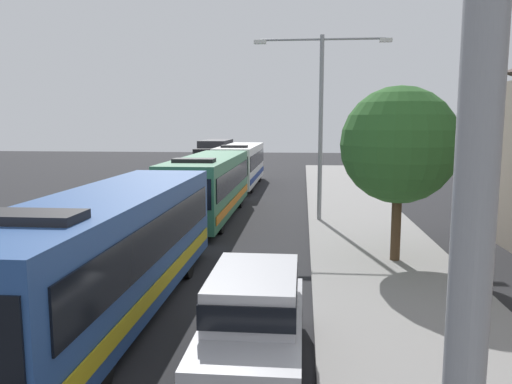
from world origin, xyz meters
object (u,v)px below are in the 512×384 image
at_px(streetlamp_near, 483,73).
at_px(streetlamp_mid, 321,108).
at_px(bus_second_in_line, 209,184).
at_px(bus_middle, 241,164).
at_px(bus_lead, 111,249).
at_px(box_truck_oncoming, 215,156).
at_px(white_suv, 254,317).
at_px(roadside_tree, 399,145).

relative_size(streetlamp_near, streetlamp_mid, 0.90).
height_order(bus_second_in_line, bus_middle, same).
relative_size(bus_lead, box_truck_oncoming, 1.54).
relative_size(bus_lead, bus_middle, 1.03).
relative_size(bus_second_in_line, streetlamp_mid, 1.33).
bearing_deg(box_truck_oncoming, bus_middle, -66.44).
bearing_deg(streetlamp_mid, bus_middle, 112.40).
bearing_deg(bus_lead, white_suv, -31.62).
relative_size(white_suv, box_truck_oncoming, 0.63).
distance_m(bus_lead, box_truck_oncoming, 33.00).
xyz_separation_m(streetlamp_near, streetlamp_mid, (0.00, 21.13, 0.43)).
bearing_deg(bus_lead, box_truck_oncoming, 95.74).
relative_size(bus_middle, streetlamp_near, 1.45).
bearing_deg(bus_middle, bus_lead, -90.00).
xyz_separation_m(bus_lead, streetlamp_near, (5.40, -8.96, 3.24)).
relative_size(bus_second_in_line, white_suv, 2.40).
height_order(streetlamp_near, roadside_tree, streetlamp_near).
xyz_separation_m(streetlamp_near, roadside_tree, (2.31, 14.25, -0.95)).
distance_m(bus_middle, white_suv, 27.80).
distance_m(bus_second_in_line, box_truck_oncoming, 20.33).
relative_size(box_truck_oncoming, streetlamp_near, 0.98).
height_order(bus_second_in_line, streetlamp_mid, streetlamp_mid).
height_order(bus_second_in_line, white_suv, bus_second_in_line).
relative_size(bus_second_in_line, roadside_tree, 1.97).
height_order(white_suv, box_truck_oncoming, box_truck_oncoming).
relative_size(bus_lead, roadside_tree, 2.00).
height_order(white_suv, roadside_tree, roadside_tree).
relative_size(white_suv, streetlamp_near, 0.62).
xyz_separation_m(bus_middle, streetlamp_near, (5.40, -34.22, 3.24)).
height_order(box_truck_oncoming, streetlamp_near, streetlamp_near).
xyz_separation_m(bus_lead, box_truck_oncoming, (-3.30, 32.84, 0.02)).
distance_m(bus_second_in_line, white_suv, 15.52).
height_order(bus_second_in_line, box_truck_oncoming, bus_second_in_line).
relative_size(white_suv, roadside_tree, 0.82).
bearing_deg(bus_second_in_line, streetlamp_near, -76.06).
relative_size(bus_second_in_line, bus_middle, 1.02).
distance_m(bus_second_in_line, bus_middle, 12.48).
xyz_separation_m(bus_second_in_line, streetlamp_near, (5.40, -21.74, 3.24)).
distance_m(bus_lead, streetlamp_mid, 13.81).
bearing_deg(bus_lead, bus_middle, 90.00).
bearing_deg(roadside_tree, white_suv, -117.95).
distance_m(streetlamp_near, roadside_tree, 14.46).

